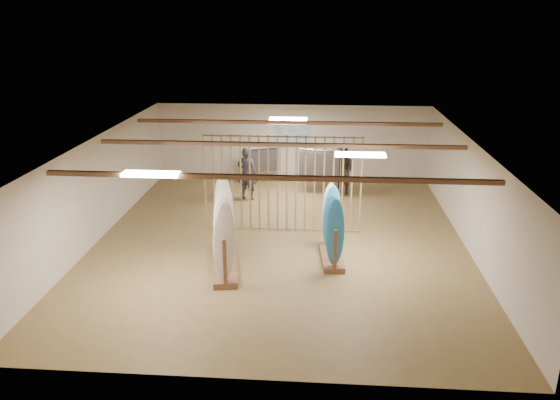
# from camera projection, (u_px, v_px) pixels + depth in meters

# --- Properties ---
(floor) EXTENTS (12.00, 12.00, 0.00)m
(floor) POSITION_uv_depth(u_px,v_px,m) (280.00, 241.00, 14.99)
(floor) COLOR olive
(floor) RESTS_ON ground
(ceiling) EXTENTS (12.00, 12.00, 0.00)m
(ceiling) POSITION_uv_depth(u_px,v_px,m) (280.00, 142.00, 14.09)
(ceiling) COLOR gray
(ceiling) RESTS_ON ground
(wall_back) EXTENTS (12.00, 0.00, 12.00)m
(wall_back) POSITION_uv_depth(u_px,v_px,m) (292.00, 143.00, 20.20)
(wall_back) COLOR silver
(wall_back) RESTS_ON ground
(wall_front) EXTENTS (12.00, 0.00, 12.00)m
(wall_front) POSITION_uv_depth(u_px,v_px,m) (252.00, 308.00, 8.88)
(wall_front) COLOR silver
(wall_front) RESTS_ON ground
(wall_left) EXTENTS (0.00, 12.00, 12.00)m
(wall_left) POSITION_uv_depth(u_px,v_px,m) (98.00, 189.00, 14.90)
(wall_left) COLOR silver
(wall_left) RESTS_ON ground
(wall_right) EXTENTS (0.00, 12.00, 12.00)m
(wall_right) POSITION_uv_depth(u_px,v_px,m) (471.00, 197.00, 14.18)
(wall_right) COLOR silver
(wall_right) RESTS_ON ground
(ceiling_slats) EXTENTS (9.50, 6.12, 0.10)m
(ceiling_slats) POSITION_uv_depth(u_px,v_px,m) (280.00, 145.00, 14.11)
(ceiling_slats) COLOR brown
(ceiling_slats) RESTS_ON ground
(light_panels) EXTENTS (1.20, 0.35, 0.06)m
(light_panels) POSITION_uv_depth(u_px,v_px,m) (280.00, 144.00, 14.10)
(light_panels) COLOR white
(light_panels) RESTS_ON ground
(bamboo_partition) EXTENTS (4.45, 0.05, 2.78)m
(bamboo_partition) POSITION_uv_depth(u_px,v_px,m) (282.00, 184.00, 15.29)
(bamboo_partition) COLOR #A57E50
(bamboo_partition) RESTS_ON ground
(poster) EXTENTS (1.40, 0.03, 0.90)m
(poster) POSITION_uv_depth(u_px,v_px,m) (292.00, 137.00, 20.11)
(poster) COLOR #3775C3
(poster) RESTS_ON ground
(rack_left) EXTENTS (0.99, 2.58, 2.03)m
(rack_left) POSITION_uv_depth(u_px,v_px,m) (225.00, 240.00, 13.31)
(rack_left) COLOR brown
(rack_left) RESTS_ON floor
(rack_right) EXTENTS (0.65, 1.65, 1.87)m
(rack_right) POSITION_uv_depth(u_px,v_px,m) (332.00, 237.00, 13.66)
(rack_right) COLOR brown
(rack_right) RESTS_ON floor
(clothing_rack_a) EXTENTS (1.22, 0.70, 1.37)m
(clothing_rack_a) POSITION_uv_depth(u_px,v_px,m) (262.00, 160.00, 19.82)
(clothing_rack_a) COLOR silver
(clothing_rack_a) RESTS_ON floor
(clothing_rack_b) EXTENTS (1.46, 0.70, 1.61)m
(clothing_rack_b) POSITION_uv_depth(u_px,v_px,m) (320.00, 165.00, 18.58)
(clothing_rack_b) COLOR silver
(clothing_rack_b) RESTS_ON floor
(shopper_a) EXTENTS (0.85, 0.68, 2.04)m
(shopper_a) POSITION_uv_depth(u_px,v_px,m) (247.00, 170.00, 18.06)
(shopper_a) COLOR #292931
(shopper_a) RESTS_ON floor
(shopper_b) EXTENTS (1.18, 1.17, 1.94)m
(shopper_b) POSITION_uv_depth(u_px,v_px,m) (343.00, 167.00, 18.58)
(shopper_b) COLOR #3A352D
(shopper_b) RESTS_ON floor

